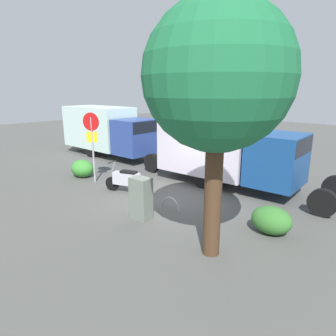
# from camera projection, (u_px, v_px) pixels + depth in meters

# --- Properties ---
(ground_plane) EXTENTS (60.00, 60.00, 0.00)m
(ground_plane) POSITION_uv_depth(u_px,v_px,m) (169.00, 199.00, 10.95)
(ground_plane) COLOR #4E4E4A
(box_truck_near) EXTENTS (7.36, 2.49, 3.02)m
(box_truck_near) POSITION_uv_depth(u_px,v_px,m) (228.00, 147.00, 12.21)
(box_truck_near) COLOR black
(box_truck_near) RESTS_ON ground
(box_truck_far) EXTENTS (8.23, 2.23, 2.90)m
(box_truck_far) POSITION_uv_depth(u_px,v_px,m) (109.00, 129.00, 17.77)
(box_truck_far) COLOR black
(box_truck_far) RESTS_ON ground
(motorcycle) EXTENTS (1.75, 0.79, 1.20)m
(motorcycle) POSITION_uv_depth(u_px,v_px,m) (126.00, 180.00, 11.55)
(motorcycle) COLOR black
(motorcycle) RESTS_ON ground
(stop_sign) EXTENTS (0.71, 0.33, 3.00)m
(stop_sign) POSITION_uv_depth(u_px,v_px,m) (92.00, 137.00, 12.49)
(stop_sign) COLOR #9E9EA3
(stop_sign) RESTS_ON ground
(street_tree) EXTENTS (3.26, 3.26, 5.82)m
(street_tree) POSITION_uv_depth(u_px,v_px,m) (218.00, 78.00, 6.31)
(street_tree) COLOR #47301E
(street_tree) RESTS_ON ground
(utility_cabinet) EXTENTS (0.67, 0.48, 1.32)m
(utility_cabinet) POSITION_uv_depth(u_px,v_px,m) (141.00, 198.00, 9.21)
(utility_cabinet) COLOR slate
(utility_cabinet) RESTS_ON ground
(bike_rack_hoop) EXTENTS (0.85, 0.16, 0.85)m
(bike_rack_hoop) POSITION_uv_depth(u_px,v_px,m) (171.00, 209.00, 10.08)
(bike_rack_hoop) COLOR #B7B7BC
(bike_rack_hoop) RESTS_ON ground
(shrub_near_sign) EXTENTS (1.13, 0.93, 0.77)m
(shrub_near_sign) POSITION_uv_depth(u_px,v_px,m) (271.00, 220.00, 8.31)
(shrub_near_sign) COLOR #35722D
(shrub_near_sign) RESTS_ON ground
(shrub_mid_verge) EXTENTS (1.16, 0.95, 0.79)m
(shrub_mid_verge) POSITION_uv_depth(u_px,v_px,m) (82.00, 168.00, 13.69)
(shrub_mid_verge) COLOR #3A8932
(shrub_mid_verge) RESTS_ON ground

